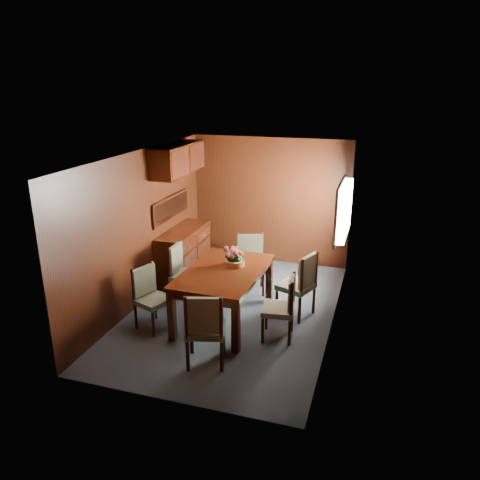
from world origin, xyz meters
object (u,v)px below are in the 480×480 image
(chair_right_near, at_px, (283,304))
(dining_table, at_px, (224,277))
(sideboard, at_px, (184,253))
(chair_head, at_px, (205,326))
(flower_centerpiece, at_px, (234,256))
(chair_left_near, at_px, (150,294))

(chair_right_near, bearing_deg, dining_table, 67.88)
(sideboard, xyz_separation_m, chair_right_near, (2.14, -1.55, 0.06))
(chair_head, bearing_deg, sideboard, 102.84)
(sideboard, relative_size, chair_right_near, 1.52)
(flower_centerpiece, bearing_deg, dining_table, -113.96)
(sideboard, relative_size, flower_centerpiece, 4.42)
(chair_left_near, xyz_separation_m, chair_head, (1.12, -0.70, 0.05))
(dining_table, xyz_separation_m, chair_right_near, (0.94, -0.26, -0.17))
(sideboard, distance_m, chair_head, 2.85)
(sideboard, height_order, dining_table, sideboard)
(chair_right_near, height_order, flower_centerpiece, flower_centerpiece)
(sideboard, distance_m, chair_right_near, 2.64)
(chair_right_near, xyz_separation_m, flower_centerpiece, (-0.84, 0.46, 0.43))
(chair_left_near, relative_size, chair_right_near, 0.99)
(dining_table, xyz_separation_m, chair_left_near, (-0.95, -0.50, -0.17))
(chair_left_near, bearing_deg, dining_table, 137.84)
(chair_right_near, bearing_deg, chair_head, 133.97)
(sideboard, xyz_separation_m, chair_head, (1.37, -2.49, 0.11))
(sideboard, height_order, chair_left_near, chair_left_near)
(chair_right_near, relative_size, chair_head, 0.92)
(chair_left_near, bearing_deg, sideboard, -151.82)
(dining_table, distance_m, chair_head, 1.22)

